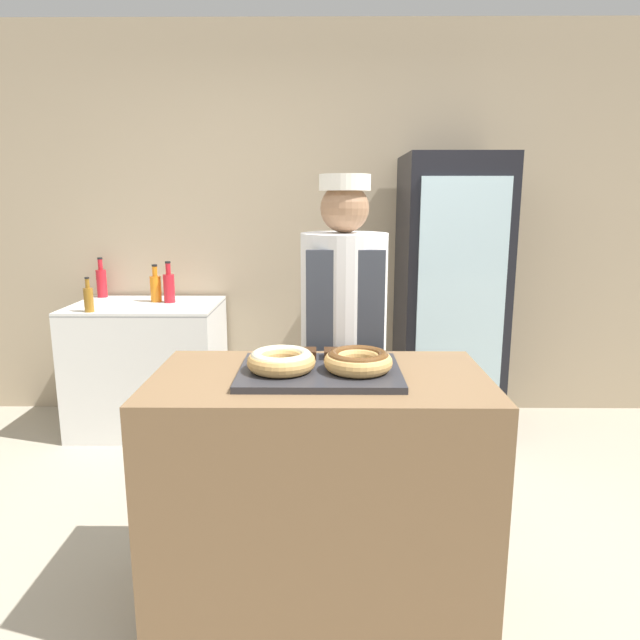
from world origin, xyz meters
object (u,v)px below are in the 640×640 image
(bottle_amber, at_px, (89,298))
(bottle_orange, at_px, (156,287))
(bottle_red_b, at_px, (102,282))
(brownie_back_right, at_px, (335,354))
(baker_person, at_px, (344,349))
(donut_chocolate_glaze, at_px, (358,360))
(bottle_red, at_px, (169,287))
(brownie_back_left, at_px, (305,353))
(donut_light_glaze, at_px, (281,360))
(chest_freezer, at_px, (149,366))
(serving_tray, at_px, (320,372))
(beverage_fridge, at_px, (449,297))

(bottle_amber, xyz_separation_m, bottle_orange, (0.31, 0.36, 0.01))
(bottle_orange, distance_m, bottle_red_b, 0.47)
(brownie_back_right, distance_m, baker_person, 0.44)
(donut_chocolate_glaze, relative_size, baker_person, 0.15)
(donut_chocolate_glaze, xyz_separation_m, bottle_red, (-1.16, 1.82, -0.01))
(brownie_back_left, distance_m, baker_person, 0.47)
(donut_chocolate_glaze, distance_m, bottle_red, 2.16)
(donut_chocolate_glaze, xyz_separation_m, brownie_back_left, (-0.19, 0.17, -0.02))
(donut_light_glaze, bearing_deg, brownie_back_right, 41.41)
(bottle_red_b, bearing_deg, brownie_back_right, -49.15)
(brownie_back_right, distance_m, bottle_orange, 2.05)
(baker_person, bearing_deg, bottle_amber, 149.88)
(baker_person, bearing_deg, chest_freezer, 137.69)
(chest_freezer, height_order, bottle_red_b, bottle_red_b)
(serving_tray, bearing_deg, bottle_amber, 134.23)
(serving_tray, height_order, bottle_red_b, bottle_red_b)
(serving_tray, distance_m, donut_chocolate_glaze, 0.15)
(serving_tray, height_order, beverage_fridge, beverage_fridge)
(baker_person, xyz_separation_m, chest_freezer, (-1.27, 1.16, -0.42))
(bottle_red, bearing_deg, bottle_amber, -140.29)
(bottle_orange, bearing_deg, brownie_back_right, -55.01)
(serving_tray, xyz_separation_m, bottle_orange, (-1.12, 1.82, 0.03))
(bottle_amber, bearing_deg, chest_freezer, 46.92)
(serving_tray, bearing_deg, donut_light_glaze, -170.02)
(brownie_back_left, bearing_deg, baker_person, 69.50)
(bottle_amber, bearing_deg, brownie_back_right, -41.64)
(donut_chocolate_glaze, relative_size, bottle_red, 0.88)
(serving_tray, distance_m, bottle_amber, 2.04)
(brownie_back_right, distance_m, bottle_red, 1.97)
(bottle_amber, relative_size, bottle_red_b, 0.77)
(brownie_back_right, xyz_separation_m, bottle_red, (-1.08, 1.65, 0.01))
(serving_tray, bearing_deg, brownie_back_left, 111.43)
(bottle_orange, bearing_deg, donut_chocolate_glaze, -55.87)
(brownie_back_right, relative_size, bottle_orange, 0.34)
(beverage_fridge, xyz_separation_m, bottle_red_b, (-2.38, 0.28, 0.06))
(brownie_back_right, xyz_separation_m, bottle_amber, (-1.48, 1.32, -0.01))
(donut_light_glaze, xyz_separation_m, donut_chocolate_glaze, (0.27, 0.00, 0.00))
(donut_light_glaze, xyz_separation_m, baker_person, (0.24, 0.60, -0.12))
(bottle_amber, bearing_deg, bottle_red_b, 103.26)
(brownie_back_right, bearing_deg, beverage_fridge, 64.04)
(brownie_back_right, bearing_deg, serving_tray, -111.43)
(brownie_back_right, distance_m, chest_freezer, 2.07)
(chest_freezer, relative_size, bottle_red_b, 3.41)
(brownie_back_left, height_order, bottle_orange, bottle_orange)
(baker_person, bearing_deg, donut_chocolate_glaze, -87.02)
(donut_chocolate_glaze, height_order, brownie_back_right, donut_chocolate_glaze)
(beverage_fridge, height_order, bottle_orange, beverage_fridge)
(brownie_back_right, xyz_separation_m, bottle_red_b, (-1.61, 1.86, 0.01))
(serving_tray, xyz_separation_m, beverage_fridge, (0.83, 1.73, -0.02))
(brownie_back_right, distance_m, bottle_amber, 1.98)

